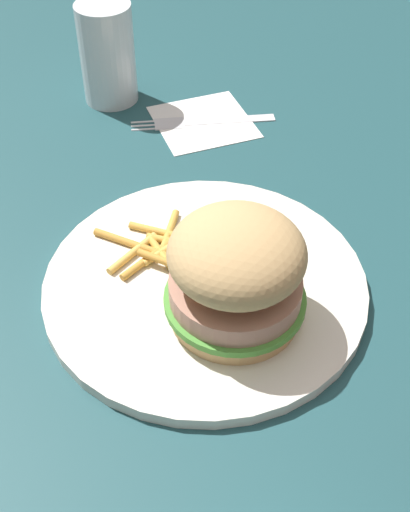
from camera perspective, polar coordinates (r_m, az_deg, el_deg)
ground_plane at (r=0.63m, az=0.27°, el=-0.63°), size 1.60×1.60×0.00m
plate at (r=0.60m, az=0.00°, el=-2.46°), size 0.29×0.29×0.01m
sandwich at (r=0.54m, az=2.66°, el=-1.40°), size 0.12×0.12×0.10m
fries_pile at (r=0.62m, az=-3.99°, el=0.71°), size 0.10×0.11×0.01m
napkin at (r=0.82m, az=-0.14°, el=11.37°), size 0.14×0.14×0.00m
fork at (r=0.82m, az=-0.26°, el=11.52°), size 0.16×0.10×0.00m
drink_glass at (r=0.85m, az=-8.25°, el=16.18°), size 0.07×0.07×0.12m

